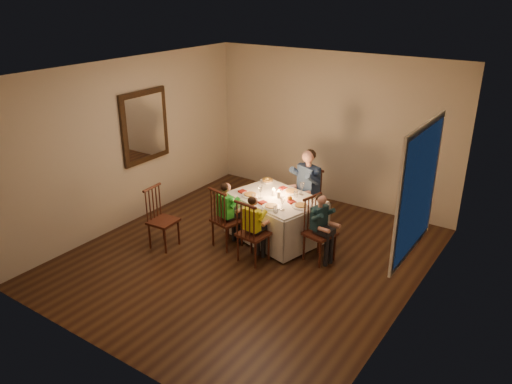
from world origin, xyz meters
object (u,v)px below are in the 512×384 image
Objects in this scene: chair_extra at (165,246)px; adult at (305,223)px; dining_table at (276,209)px; chair_near_right at (253,260)px; serving_bowl at (267,182)px; chair_near_left at (228,245)px; child_yellow at (253,260)px; chair_end at (319,260)px; child_teal at (319,260)px; child_green at (228,245)px; chair_adult at (305,223)px.

adult is at bearing -40.39° from chair_extra.
dining_table is 1.62× the size of chair_near_right.
dining_table reaches higher than chair_extra.
serving_bowl is (-0.50, 1.12, 0.71)m from chair_near_right.
chair_near_left is 1.22m from serving_bowl.
adult is 0.95m from serving_bowl.
chair_extra is at bearing 21.70° from child_yellow.
chair_end is 0.00m from child_teal.
child_green reaches higher than chair_near_right.
dining_table is at bearing -81.71° from adult.
chair_adult is 1.43m from chair_near_left.
chair_adult is 1.01× the size of chair_extra.
dining_table is at bearing -81.71° from chair_adult.
chair_adult is 1.00× the size of chair_end.
dining_table is 1.64× the size of chair_extra.
adult is at bearing -102.52° from child_green.
chair_near_left is 0.75× the size of adult.
adult is 1.43m from child_green.
chair_extra is (-0.75, -0.54, 0.00)m from chair_near_left.
chair_near_left is 1.37m from child_teal.
dining_table reaches higher than chair_adult.
dining_table is 1.73m from chair_extra.
adult reaches higher than child_teal.
chair_near_left is 1.00× the size of chair_near_right.
chair_adult is at bearing 51.00° from chair_end.
child_green is at bearing 119.43° from chair_end.
chair_end is 2.27m from chair_extra.
chair_near_left is at bearing -95.32° from adult.
chair_near_right reaches higher than chair_extra.
chair_end is 0.93× the size of child_green.
chair_end is at bearing -69.97° from chair_extra.
serving_bowl is at bearing -61.19° from child_yellow.
child_yellow is at bearing -72.22° from adult.
child_yellow is 0.92m from child_teal.
chair_near_left is at bearing -93.36° from serving_bowl.
adult is (0.03, 1.44, 0.00)m from chair_near_right.
dining_table is 0.87m from adult.
child_green reaches higher than chair_end.
child_teal is at bearing -151.42° from child_green.
serving_bowl is at bearing -81.41° from chair_near_left.
child_green is at bearing 101.95° from chair_near_left.
chair_end is at bearing -25.29° from serving_bowl.
serving_bowl reaches higher than child_yellow.
chair_near_right is at bearing -77.27° from chair_extra.
child_teal is (1.31, 0.39, 0.00)m from child_green.
child_green is at bearing -113.23° from dining_table.
dining_table reaches higher than adult.
chair_adult is 0.95m from serving_bowl.
child_teal is (0.75, 0.53, 0.00)m from child_yellow.
chair_end is at bearing -151.42° from child_green.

